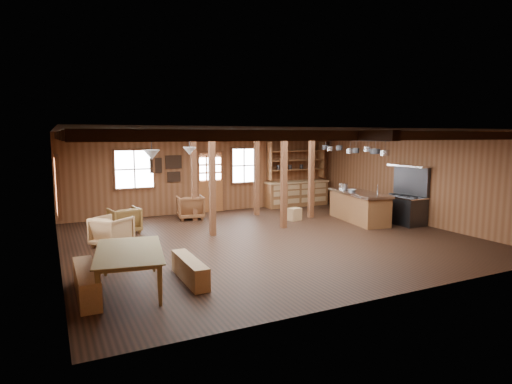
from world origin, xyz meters
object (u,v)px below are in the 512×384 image
kitchen_island (359,206)px  dining_table (132,270)px  armchair_b (190,207)px  commercial_range (404,204)px  armchair_a (124,220)px  armchair_c (112,231)px

kitchen_island → dining_table: bearing=-148.7°
dining_table → armchair_b: bearing=-16.8°
kitchen_island → armchair_b: size_ratio=3.12×
commercial_range → armchair_a: size_ratio=2.28×
kitchen_island → armchair_b: kitchen_island is taller
commercial_range → armchair_a: commercial_range is taller
kitchen_island → armchair_a: (-6.89, 1.56, -0.12)m
dining_table → armchair_c: 3.25m
armchair_a → armchair_c: (-0.51, -1.35, 0.01)m
commercial_range → armchair_c: (-8.46, 1.03, -0.22)m
kitchen_island → armchair_a: kitchen_island is taller
commercial_range → armchair_c: bearing=173.0°
armchair_a → armchair_b: bearing=-162.2°
kitchen_island → armchair_b: (-4.64, 2.70, -0.10)m
kitchen_island → dining_table: (-7.50, -3.04, -0.13)m
kitchen_island → armchair_c: 7.41m
armchair_a → armchair_c: size_ratio=0.97×
commercial_range → armchair_b: size_ratio=2.14×
dining_table → armchair_c: size_ratio=2.47×
armchair_a → armchair_b: (2.25, 1.14, 0.02)m
armchair_b → kitchen_island: bearing=158.4°
kitchen_island → armchair_a: size_ratio=3.33×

